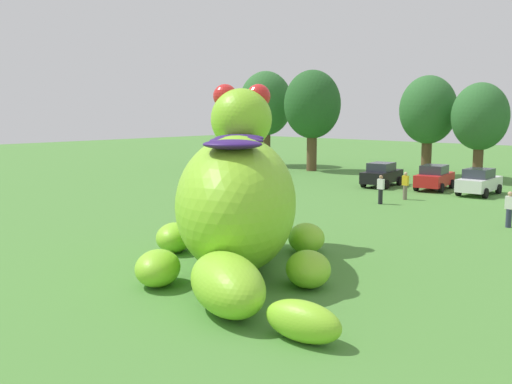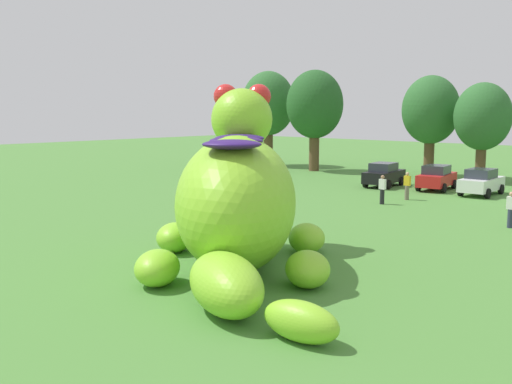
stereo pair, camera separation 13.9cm
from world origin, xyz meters
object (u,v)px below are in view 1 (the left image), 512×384
object	(u,v)px
spectator_near_inflatable	(509,210)
car_white	(479,182)
giant_inflatable_creature	(237,200)
car_black	(382,174)
spectator_by_cars	(381,190)
car_red	(434,177)
spectator_mid_field	(259,204)
spectator_far_side	(405,186)

from	to	relation	value
spectator_near_inflatable	car_white	bearing A→B (deg)	118.77
giant_inflatable_creature	car_black	distance (m)	24.33
car_white	spectator_near_inflatable	world-z (taller)	car_white
giant_inflatable_creature	car_white	bearing A→B (deg)	92.05
car_white	spectator_by_cars	bearing A→B (deg)	-110.08
giant_inflatable_creature	spectator_by_cars	size ratio (longest dim) A/B	6.77
giant_inflatable_creature	spectator_by_cars	world-z (taller)	giant_inflatable_creature
car_red	car_white	xyz separation A→B (m)	(3.28, -0.41, 0.00)
spectator_mid_field	car_black	bearing A→B (deg)	98.54
car_black	car_red	distance (m)	3.74
car_white	spectator_mid_field	world-z (taller)	car_white
giant_inflatable_creature	car_black	bearing A→B (deg)	108.64
car_black	car_red	size ratio (longest dim) A/B	0.99
giant_inflatable_creature	car_red	xyz separation A→B (m)	(-4.12, 23.83, -1.53)
car_red	spectator_near_inflatable	bearing A→B (deg)	-49.58
spectator_mid_field	giant_inflatable_creature	bearing A→B (deg)	-52.92
spectator_near_inflatable	spectator_by_cars	world-z (taller)	same
giant_inflatable_creature	car_white	world-z (taller)	giant_inflatable_creature
car_black	spectator_by_cars	world-z (taller)	car_black
car_white	spectator_by_cars	size ratio (longest dim) A/B	2.44
car_black	spectator_by_cars	xyz separation A→B (m)	(4.15, -7.19, -0.01)
car_black	spectator_by_cars	distance (m)	8.30
car_black	spectator_near_inflatable	size ratio (longest dim) A/B	2.52
car_black	car_white	bearing A→B (deg)	3.40
giant_inflatable_creature	spectator_mid_field	distance (m)	9.05
car_white	spectator_far_side	world-z (taller)	car_white
car_white	car_red	bearing A→B (deg)	172.92
car_black	spectator_far_side	bearing A→B (deg)	-46.74
car_black	spectator_far_side	distance (m)	6.38
spectator_near_inflatable	spectator_far_side	distance (m)	9.15
spectator_by_cars	spectator_far_side	distance (m)	2.55
car_white	spectator_near_inflatable	size ratio (longest dim) A/B	2.44
car_white	spectator_near_inflatable	bearing A→B (deg)	-61.23
car_red	spectator_by_cars	xyz separation A→B (m)	(0.50, -8.01, -0.01)
car_white	spectator_mid_field	bearing A→B (deg)	-105.55
car_white	spectator_by_cars	xyz separation A→B (m)	(-2.78, -7.60, -0.01)
giant_inflatable_creature	spectator_near_inflatable	bearing A→B (deg)	71.88
spectator_near_inflatable	car_black	bearing A→B (deg)	142.83
car_red	spectator_mid_field	xyz separation A→B (m)	(-1.26, -16.72, -0.01)
spectator_far_side	spectator_by_cars	bearing A→B (deg)	-95.03
spectator_by_cars	giant_inflatable_creature	bearing A→B (deg)	-77.13
car_red	car_white	world-z (taller)	same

